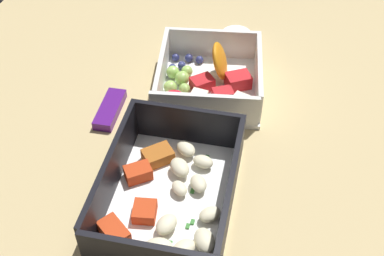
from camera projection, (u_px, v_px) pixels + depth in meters
table_surface at (200, 140)px, 61.13cm from camera, size 80.00×80.00×2.00cm
pasta_container at (169, 193)px, 51.79cm from camera, size 19.21×14.20×5.74cm
fruit_bowl at (208, 80)px, 65.21cm from camera, size 16.52×15.65×6.00cm
candy_bar at (110, 109)px, 62.84cm from camera, size 7.13×2.81×1.20cm
paper_cup_liner at (236, 39)px, 73.33cm from camera, size 4.38×4.38×2.01cm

